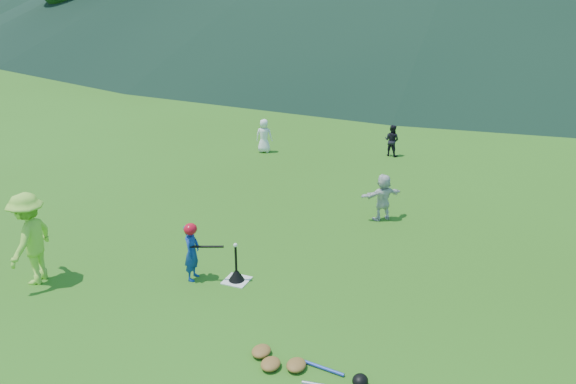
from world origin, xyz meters
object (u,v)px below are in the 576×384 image
at_px(home_plate, 237,280).
at_px(batter_child, 192,252).
at_px(fielder_b, 392,140).
at_px(adult_coach, 30,239).
at_px(equipment_pile, 296,365).
at_px(batting_tee, 236,275).
at_px(fielder_d, 383,197).
at_px(fielder_a, 264,136).

distance_m(home_plate, batter_child, 0.98).
bearing_deg(fielder_b, adult_coach, 80.90).
distance_m(batter_child, equipment_pile, 3.27).
bearing_deg(batting_tee, fielder_d, 65.05).
relative_size(home_plate, fielder_d, 0.40).
xyz_separation_m(home_plate, fielder_b, (0.86, 9.04, 0.49)).
bearing_deg(equipment_pile, fielder_a, 117.08).
bearing_deg(home_plate, fielder_b, 84.56).
height_order(home_plate, batting_tee, batting_tee).
bearing_deg(batting_tee, adult_coach, -157.56).
distance_m(fielder_a, batting_tee, 8.44).
xyz_separation_m(fielder_a, batting_tee, (3.05, -7.86, -0.42)).
bearing_deg(adult_coach, equipment_pile, 70.27).
bearing_deg(fielder_d, fielder_b, -123.38).
relative_size(adult_coach, batting_tee, 2.55).
distance_m(adult_coach, fielder_d, 7.44).
height_order(batter_child, equipment_pile, batter_child).
relative_size(fielder_b, fielder_d, 0.90).
height_order(adult_coach, equipment_pile, adult_coach).
bearing_deg(equipment_pile, batting_tee, 135.30).
distance_m(fielder_b, fielder_d, 5.25).
bearing_deg(home_plate, fielder_d, 65.05).
height_order(batter_child, fielder_a, batter_child).
bearing_deg(batting_tee, batter_child, -164.23).
xyz_separation_m(batter_child, batting_tee, (0.79, 0.22, -0.42)).
height_order(adult_coach, batting_tee, adult_coach).
relative_size(home_plate, batting_tee, 0.66).
relative_size(fielder_a, batting_tee, 1.60).
height_order(home_plate, fielder_d, fielder_d).
relative_size(batter_child, fielder_b, 1.09).
relative_size(adult_coach, fielder_b, 1.72).
xyz_separation_m(adult_coach, fielder_b, (4.28, 10.45, -0.36)).
distance_m(fielder_d, batting_tee, 4.30).
xyz_separation_m(home_plate, batting_tee, (0.00, 0.00, 0.12)).
xyz_separation_m(batter_child, adult_coach, (-2.63, -1.19, 0.32)).
xyz_separation_m(home_plate, fielder_d, (1.80, 3.88, 0.55)).
bearing_deg(equipment_pile, fielder_b, 95.70).
xyz_separation_m(home_plate, batter_child, (-0.79, -0.22, 0.54)).
xyz_separation_m(adult_coach, fielder_d, (5.23, 5.29, -0.31)).
distance_m(adult_coach, fielder_a, 9.29).
bearing_deg(batting_tee, fielder_b, 84.56).
distance_m(fielder_b, equipment_pile, 11.04).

